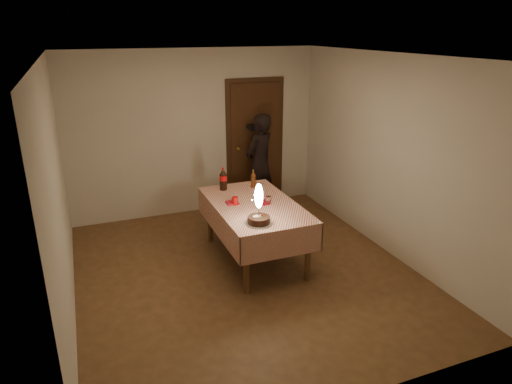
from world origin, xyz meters
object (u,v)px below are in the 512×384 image
Objects in this scene: red_cup at (235,201)px; clear_cup at (269,200)px; photographer at (260,163)px; birthday_cake at (259,213)px; cola_bottle at (223,179)px; dining_table at (255,211)px; amber_bottle_right at (253,179)px; red_plate at (263,202)px.

clear_cup is at bearing -15.15° from red_cup.
clear_cup is 1.66m from photographer.
birthday_cake reaches higher than cola_bottle.
dining_table is 0.67m from amber_bottle_right.
red_plate is at bearing -99.96° from amber_bottle_right.
dining_table is 0.73m from cola_bottle.
photographer is at bearing 69.40° from red_plate.
dining_table is 0.15m from red_plate.
dining_table is at bearing 174.81° from red_plate.
red_cup is 0.43m from clear_cup.
clear_cup is at bearing -93.67° from amber_bottle_right.
dining_table is at bearing -109.85° from amber_bottle_right.
red_cup is 0.31× the size of cola_bottle.
red_cup is at bearing -122.26° from photographer.
birthday_cake reaches higher than red_cup.
dining_table is at bearing 73.05° from birthday_cake.
red_cup is 0.70m from amber_bottle_right.
clear_cup is 0.65m from amber_bottle_right.
photographer is (0.47, 0.94, -0.08)m from amber_bottle_right.
red_cup reaches higher than clear_cup.
photographer reaches higher than clear_cup.
clear_cup is 0.28× the size of cola_bottle.
red_plate is 0.62m from amber_bottle_right.
cola_bottle is (-0.38, 0.70, 0.11)m from clear_cup.
clear_cup is at bearing -15.46° from dining_table.
red_plate is at bearing -5.19° from dining_table.
photographer reaches higher than birthday_cake.
amber_bottle_right reaches higher than clear_cup.
amber_bottle_right is at bearing 70.15° from dining_table.
amber_bottle_right is (0.21, 0.59, 0.22)m from dining_table.
dining_table is at bearing -114.17° from photographer.
red_plate is at bearing -110.60° from photographer.
birthday_cake is at bearing -108.41° from amber_bottle_right.
cola_bottle is 1.26m from photographer.
red_plate is 0.09m from clear_cup.
clear_cup is 0.06× the size of photographer.
birthday_cake is at bearing -88.83° from cola_bottle.
photographer is at bearing 65.83° from dining_table.
cola_bottle is 0.42m from amber_bottle_right.
dining_table is at bearing 164.54° from clear_cup.
clear_cup is (0.17, -0.05, 0.15)m from dining_table.
cola_bottle is at bearing 118.46° from clear_cup.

